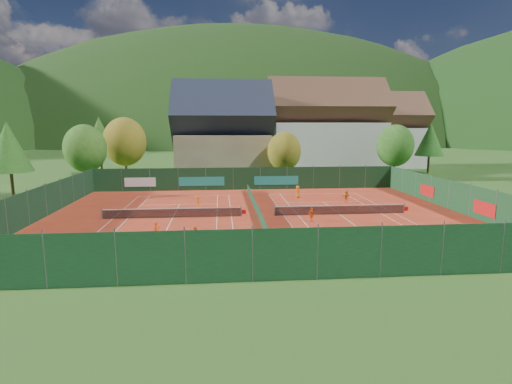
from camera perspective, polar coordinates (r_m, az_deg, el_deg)
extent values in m
plane|color=#295219|center=(38.03, 0.27, -3.50)|extent=(600.00, 600.00, 0.00)
cube|color=#B2301A|center=(38.03, 0.27, -3.46)|extent=(40.00, 32.00, 0.01)
cube|color=white|center=(49.73, -10.25, -0.53)|extent=(10.97, 0.06, 0.00)
cube|color=white|center=(26.81, -14.74, -9.35)|extent=(10.97, 0.06, 0.00)
cube|color=white|center=(39.17, -19.82, -3.64)|extent=(0.06, 23.77, 0.00)
cube|color=white|center=(37.88, -3.53, -3.52)|extent=(0.06, 23.77, 0.00)
cube|color=white|center=(38.84, -17.86, -3.64)|extent=(0.06, 23.77, 0.00)
cube|color=white|center=(37.87, -5.60, -3.55)|extent=(0.06, 23.77, 0.00)
cube|color=white|center=(44.36, -10.87, -1.75)|extent=(8.23, 0.06, 0.00)
cube|color=white|center=(31.99, -13.12, -6.20)|extent=(8.23, 0.06, 0.00)
cube|color=white|center=(38.14, -11.81, -3.62)|extent=(0.06, 12.80, 0.00)
cube|color=white|center=(50.83, 8.01, -0.25)|extent=(10.97, 0.06, 0.00)
cube|color=white|center=(28.81, 18.84, -8.23)|extent=(10.97, 0.06, 0.00)
cube|color=white|center=(38.34, 4.02, -3.37)|extent=(0.06, 23.77, 0.00)
cube|color=white|center=(41.49, 19.17, -2.89)|extent=(0.06, 23.77, 0.00)
cube|color=white|center=(38.58, 6.03, -3.32)|extent=(0.06, 23.77, 0.00)
cube|color=white|center=(40.95, 17.42, -2.95)|extent=(0.06, 23.77, 0.00)
cube|color=white|center=(45.60, 9.57, -1.41)|extent=(8.23, 0.06, 0.00)
cube|color=white|center=(33.68, 15.07, -5.49)|extent=(8.23, 0.06, 0.00)
cube|color=white|center=(39.57, 11.90, -3.15)|extent=(0.06, 12.80, 0.00)
cylinder|color=#59595B|center=(39.31, -21.15, -2.93)|extent=(0.10, 0.10, 1.02)
cylinder|color=#59595B|center=(37.81, -2.15, -2.76)|extent=(0.10, 0.10, 1.02)
cube|color=black|center=(38.04, -11.83, -2.96)|extent=(12.80, 0.02, 0.86)
cube|color=white|center=(37.95, -11.86, -2.33)|extent=(12.80, 0.04, 0.06)
cube|color=red|center=(37.83, -1.77, -2.84)|extent=(0.40, 0.04, 0.40)
cylinder|color=#59595B|center=(38.10, 2.67, -2.67)|extent=(0.10, 0.10, 1.02)
cylinder|color=#59595B|center=(41.78, 20.35, -2.18)|extent=(0.10, 0.10, 1.02)
cube|color=black|center=(39.48, 11.92, -2.51)|extent=(12.80, 0.02, 0.86)
cube|color=white|center=(39.39, 11.94, -1.90)|extent=(12.80, 0.04, 0.06)
cube|color=red|center=(41.90, 20.66, -2.25)|extent=(0.40, 0.04, 0.40)
cube|color=#12331F|center=(37.92, 0.27, -2.73)|extent=(0.03, 28.80, 1.00)
cube|color=#13341A|center=(53.48, -1.34, 1.93)|extent=(40.00, 0.04, 3.00)
cube|color=teal|center=(53.40, -7.77, 1.51)|extent=(6.00, 0.03, 1.20)
cube|color=teal|center=(53.87, 2.92, 1.66)|extent=(6.00, 0.03, 1.20)
cube|color=silver|center=(54.37, -16.22, 1.36)|extent=(4.00, 0.03, 1.20)
cube|color=#163C20|center=(22.32, 4.17, -8.88)|extent=(40.00, 0.04, 3.00)
cube|color=#12321D|center=(41.03, -28.77, -1.56)|extent=(0.04, 32.00, 3.00)
cube|color=#14371C|center=(44.30, 26.99, -0.68)|extent=(0.04, 32.00, 3.00)
cube|color=#B21414|center=(41.04, 29.82, -2.07)|extent=(0.03, 3.00, 1.20)
cube|color=#B21414|center=(49.42, 23.24, 0.19)|extent=(0.03, 3.00, 1.20)
cube|color=tan|center=(67.09, -4.71, 5.16)|extent=(15.00, 12.00, 7.00)
cube|color=#1E2333|center=(66.92, -4.78, 10.72)|extent=(16.20, 12.00, 12.00)
cube|color=silver|center=(75.56, 9.89, 6.29)|extent=(20.00, 11.00, 9.00)
cube|color=brown|center=(75.53, 10.05, 11.79)|extent=(21.60, 11.00, 11.00)
cube|color=silver|center=(87.67, 17.45, 6.09)|extent=(16.00, 10.00, 8.00)
cube|color=brown|center=(87.58, 17.66, 10.34)|extent=(17.28, 10.00, 10.00)
cylinder|color=#472C19|center=(60.26, -22.98, 1.94)|extent=(0.36, 0.36, 2.80)
ellipsoid|color=#2F611B|center=(59.92, -23.23, 5.73)|extent=(5.72, 5.72, 6.58)
cylinder|color=#4E361C|center=(64.93, -18.03, 2.87)|extent=(0.36, 0.36, 3.15)
ellipsoid|color=olive|center=(64.60, -18.23, 6.84)|extent=(6.44, 6.44, 7.40)
cylinder|color=#4A2E1A|center=(74.12, -21.20, 3.60)|extent=(0.36, 0.36, 3.50)
cone|color=#275718|center=(73.83, -21.44, 7.46)|extent=(5.60, 5.60, 6.50)
cylinder|color=#442C18|center=(60.10, 4.01, 2.48)|extent=(0.36, 0.36, 2.45)
ellipsoid|color=olive|center=(59.78, 4.04, 5.82)|extent=(5.01, 5.01, 5.76)
cylinder|color=#432E17|center=(67.19, 19.09, 2.88)|extent=(0.36, 0.36, 2.80)
ellipsoid|color=#265B1A|center=(66.88, 19.27, 6.28)|extent=(5.72, 5.72, 6.58)
cylinder|color=#432918|center=(78.74, 23.39, 3.64)|extent=(0.36, 0.36, 3.15)
cone|color=#225D1A|center=(78.47, 23.60, 6.91)|extent=(5.04, 5.04, 5.85)
cylinder|color=#4C311B|center=(55.14, -31.47, 0.84)|extent=(0.36, 0.36, 3.15)
cone|color=#245A19|center=(54.76, -31.87, 5.50)|extent=(5.04, 5.04, 5.85)
cylinder|color=#4A2E1A|center=(82.63, 15.86, 4.42)|extent=(0.36, 0.36, 3.50)
ellipsoid|color=olive|center=(82.37, 16.01, 7.89)|extent=(7.15, 7.15, 8.22)
ellipsoid|color=black|center=(340.98, -2.79, 0.89)|extent=(440.00, 440.00, 242.00)
cylinder|color=slate|center=(31.11, 28.70, -6.85)|extent=(0.02, 0.02, 0.80)
cylinder|color=slate|center=(31.27, 29.16, -6.81)|extent=(0.02, 0.02, 0.80)
cylinder|color=slate|center=(31.35, 28.39, -6.71)|extent=(0.02, 0.02, 0.80)
cylinder|color=slate|center=(31.51, 28.85, -6.66)|extent=(0.02, 0.02, 0.80)
cube|color=slate|center=(31.27, 28.80, -6.49)|extent=(0.34, 0.34, 0.30)
ellipsoid|color=#CCD833|center=(31.26, 28.80, -6.44)|extent=(0.28, 0.28, 0.16)
sphere|color=#CCD833|center=(32.07, -18.60, -6.38)|extent=(0.07, 0.07, 0.07)
sphere|color=#CCD833|center=(27.87, 19.04, -8.79)|extent=(0.07, 0.07, 0.07)
sphere|color=#CCD833|center=(42.99, -1.36, -1.91)|extent=(0.07, 0.07, 0.07)
imported|color=#E24614|center=(30.87, -14.03, -5.45)|extent=(0.62, 0.53, 1.44)
imported|color=#E75314|center=(29.49, -8.63, -6.14)|extent=(0.78, 0.77, 1.27)
imported|color=orange|center=(42.38, -8.31, -1.40)|extent=(0.87, 0.65, 1.20)
imported|color=#D85613|center=(35.93, 7.91, -3.24)|extent=(0.83, 0.67, 1.33)
imported|color=orange|center=(47.65, 5.99, 0.03)|extent=(0.86, 0.80, 1.48)
imported|color=orange|center=(45.89, 12.76, -0.63)|extent=(1.25, 0.89, 1.30)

